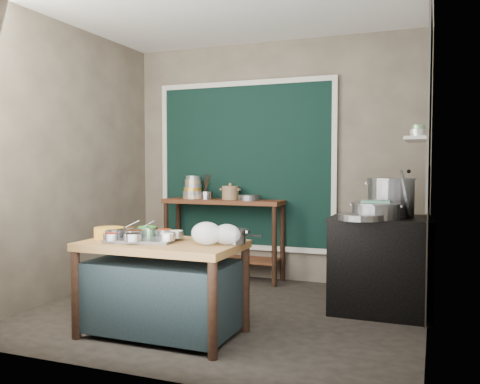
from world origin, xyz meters
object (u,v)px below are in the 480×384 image
at_px(back_counter, 223,239).
at_px(yellow_basin, 109,233).
at_px(prep_table, 162,288).
at_px(saucepan, 234,236).
at_px(ceramic_crock, 230,194).
at_px(stove_block, 382,266).
at_px(stock_pot, 391,197).
at_px(steamer, 376,211).
at_px(condiment_tray, 143,239).
at_px(utensil_cup, 207,195).

xyz_separation_m(back_counter, yellow_basin, (-0.16, -2.04, 0.32)).
distance_m(prep_table, saucepan, 0.72).
distance_m(prep_table, back_counter, 2.06).
bearing_deg(back_counter, saucepan, -64.85).
xyz_separation_m(prep_table, ceramic_crock, (-0.25, 2.04, 0.65)).
bearing_deg(yellow_basin, saucepan, 7.60).
bearing_deg(stove_block, saucepan, -130.89).
height_order(back_counter, stock_pot, stock_pot).
bearing_deg(steamer, stove_block, 75.90).
relative_size(saucepan, stock_pot, 0.46).
bearing_deg(back_counter, ceramic_crock, 7.34).
height_order(ceramic_crock, steamer, ceramic_crock).
relative_size(back_counter, ceramic_crock, 6.92).
relative_size(prep_table, saucepan, 6.03).
height_order(stove_block, condiment_tray, stove_block).
xyz_separation_m(back_counter, ceramic_crock, (0.09, 0.01, 0.55)).
bearing_deg(yellow_basin, ceramic_crock, 83.14).
relative_size(back_counter, steamer, 3.28).
bearing_deg(stock_pot, stove_block, -112.23).
distance_m(condiment_tray, stock_pot, 2.33).
distance_m(saucepan, ceramic_crock, 2.08).
bearing_deg(yellow_basin, stove_block, 32.38).
bearing_deg(condiment_tray, utensil_cup, 100.44).
height_order(utensil_cup, ceramic_crock, ceramic_crock).
xyz_separation_m(utensil_cup, ceramic_crock, (0.29, 0.04, 0.02)).
relative_size(prep_table, ceramic_crock, 5.97).
bearing_deg(back_counter, yellow_basin, -94.49).
xyz_separation_m(condiment_tray, steamer, (1.69, 1.13, 0.19)).
bearing_deg(back_counter, steamer, -26.20).
distance_m(back_counter, steamer, 2.12).
relative_size(condiment_tray, utensil_cup, 3.46).
distance_m(stove_block, utensil_cup, 2.29).
xyz_separation_m(yellow_basin, utensil_cup, (-0.04, 2.01, 0.20)).
height_order(stove_block, yellow_basin, stove_block).
bearing_deg(utensil_cup, back_counter, 8.69).
xyz_separation_m(yellow_basin, stock_pot, (2.12, 1.45, 0.26)).
xyz_separation_m(stove_block, utensil_cup, (-2.10, 0.70, 0.57)).
distance_m(stove_block, condiment_tray, 2.20).
height_order(prep_table, ceramic_crock, ceramic_crock).
xyz_separation_m(stove_block, saucepan, (-1.01, -1.17, 0.38)).
bearing_deg(stove_block, back_counter, 158.98).
height_order(stove_block, utensil_cup, utensil_cup).
relative_size(utensil_cup, steamer, 0.35).
distance_m(stove_block, steamer, 0.56).
bearing_deg(yellow_basin, stock_pot, 34.36).
xyz_separation_m(yellow_basin, saucepan, (1.05, 0.14, 0.01)).
height_order(stove_block, steamer, steamer).
xyz_separation_m(condiment_tray, ceramic_crock, (-0.08, 2.06, 0.26)).
bearing_deg(utensil_cup, saucepan, -59.62).
bearing_deg(condiment_tray, back_counter, 94.69).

